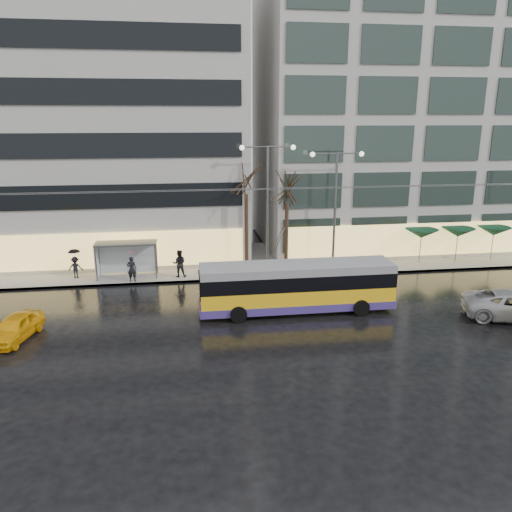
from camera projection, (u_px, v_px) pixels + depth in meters
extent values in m
plane|color=black|center=(263.00, 333.00, 26.35)|extent=(140.00, 140.00, 0.00)
cube|color=gray|center=(261.00, 259.00, 39.95)|extent=(80.00, 10.00, 0.15)
cube|color=slate|center=(271.00, 278.00, 35.23)|extent=(80.00, 0.10, 0.15)
cube|color=#B0AEA9|center=(26.00, 116.00, 39.29)|extent=(34.00, 14.00, 22.00)
cube|color=#B0AEA9|center=(444.00, 98.00, 43.70)|extent=(32.00, 14.00, 25.00)
cube|color=yellow|center=(297.00, 295.00, 29.10)|extent=(11.20, 2.34, 1.40)
cube|color=#433380|center=(296.00, 303.00, 29.23)|extent=(11.23, 2.37, 0.47)
cube|color=black|center=(297.00, 279.00, 28.83)|extent=(11.22, 2.36, 0.84)
cube|color=gray|center=(297.00, 268.00, 28.65)|extent=(11.20, 2.34, 0.47)
cube|color=black|center=(389.00, 277.00, 29.64)|extent=(0.06, 2.15, 1.21)
cube|color=black|center=(199.00, 285.00, 28.09)|extent=(0.06, 2.15, 1.21)
cylinder|color=black|center=(348.00, 294.00, 30.84)|extent=(0.93, 0.33, 0.93)
cylinder|color=black|center=(361.00, 308.00, 28.62)|extent=(0.93, 0.33, 0.93)
cylinder|color=black|center=(234.00, 300.00, 29.86)|extent=(0.93, 0.33, 0.93)
cylinder|color=black|center=(239.00, 314.00, 27.64)|extent=(0.93, 0.33, 0.93)
cylinder|color=#595B60|center=(279.00, 242.00, 29.01)|extent=(0.06, 3.47, 2.45)
cylinder|color=#595B60|center=(277.00, 240.00, 29.45)|extent=(0.06, 3.47, 2.45)
cylinder|color=#595B60|center=(265.00, 190.00, 30.15)|extent=(42.00, 0.04, 0.04)
cylinder|color=#595B60|center=(264.00, 188.00, 30.63)|extent=(42.00, 0.04, 0.04)
cube|color=#595B60|center=(126.00, 243.00, 34.57)|extent=(4.20, 1.60, 0.12)
cube|color=silver|center=(128.00, 258.00, 35.57)|extent=(4.00, 0.05, 2.20)
cube|color=white|center=(97.00, 262.00, 34.62)|extent=(0.10, 1.40, 2.20)
cylinder|color=#595B60|center=(96.00, 264.00, 33.96)|extent=(0.10, 0.10, 2.40)
cylinder|color=#595B60|center=(99.00, 259.00, 35.29)|extent=(0.10, 0.10, 2.40)
cylinder|color=#595B60|center=(156.00, 262.00, 34.51)|extent=(0.10, 0.10, 2.40)
cylinder|color=#595B60|center=(157.00, 257.00, 35.84)|extent=(0.10, 0.10, 2.40)
cylinder|color=#595B60|center=(267.00, 210.00, 35.68)|extent=(0.18, 0.18, 9.00)
cylinder|color=#595B60|center=(255.00, 147.00, 34.38)|extent=(1.80, 0.10, 0.10)
cylinder|color=#595B60|center=(281.00, 147.00, 34.63)|extent=(1.80, 0.10, 0.10)
sphere|color=#FFF2CC|center=(242.00, 148.00, 34.27)|extent=(0.36, 0.36, 0.36)
sphere|color=#FFF2CC|center=(293.00, 147.00, 34.76)|extent=(0.36, 0.36, 0.36)
cylinder|color=#595B60|center=(335.00, 211.00, 36.43)|extent=(0.18, 0.18, 8.50)
cylinder|color=#595B60|center=(325.00, 154.00, 35.20)|extent=(1.80, 0.10, 0.10)
cylinder|color=#595B60|center=(350.00, 153.00, 35.45)|extent=(1.80, 0.10, 0.10)
sphere|color=#FFF2CC|center=(313.00, 154.00, 35.09)|extent=(0.36, 0.36, 0.36)
sphere|color=#FFF2CC|center=(362.00, 154.00, 35.58)|extent=(0.36, 0.36, 0.36)
cylinder|color=black|center=(246.00, 233.00, 36.12)|extent=(0.28, 0.28, 5.60)
cylinder|color=black|center=(286.00, 235.00, 36.81)|extent=(0.28, 0.28, 4.90)
cylinder|color=#595B60|center=(420.00, 249.00, 38.43)|extent=(0.06, 0.06, 2.20)
cone|color=#103D25|center=(421.00, 234.00, 38.11)|extent=(2.50, 2.50, 0.70)
cylinder|color=#595B60|center=(456.00, 247.00, 38.84)|extent=(0.06, 0.06, 2.20)
cone|color=#103D25|center=(458.00, 232.00, 38.52)|extent=(2.50, 2.50, 0.70)
cylinder|color=#595B60|center=(492.00, 246.00, 39.25)|extent=(0.06, 0.06, 2.20)
cone|color=#103D25|center=(494.00, 231.00, 38.93)|extent=(2.50, 2.50, 0.70)
imported|color=#F8AF0D|center=(15.00, 328.00, 25.46)|extent=(2.39, 4.05, 1.29)
imported|color=black|center=(132.00, 269.00, 33.99)|extent=(0.69, 0.49, 1.77)
imported|color=#EC4E92|center=(131.00, 257.00, 33.76)|extent=(1.06, 1.08, 0.88)
imported|color=black|center=(179.00, 263.00, 34.99)|extent=(0.98, 0.78, 1.94)
imported|color=black|center=(76.00, 267.00, 34.78)|extent=(0.99, 0.58, 1.53)
imported|color=black|center=(74.00, 254.00, 34.51)|extent=(0.83, 0.83, 0.72)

